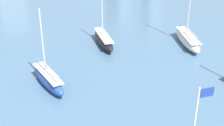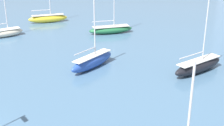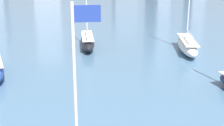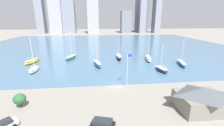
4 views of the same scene
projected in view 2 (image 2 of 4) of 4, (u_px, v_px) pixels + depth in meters
sailboat_black at (198, 66)px, 43.79m from camera, size 2.11×9.37×11.16m
sailboat_green at (111, 29)px, 62.21m from camera, size 5.46×9.14×13.69m
sailboat_blue at (92, 61)px, 45.33m from camera, size 3.90×8.81×10.17m
sailboat_cream at (6, 32)px, 60.04m from camera, size 2.53×6.70×12.33m
sailboat_yellow at (48, 18)px, 70.40m from camera, size 4.69×8.80×12.18m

